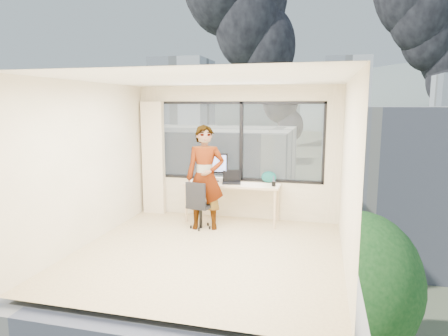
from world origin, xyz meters
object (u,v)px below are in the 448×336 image
(laptop, at_px, (232,178))
(game_console, at_px, (222,178))
(chair, at_px, (201,204))
(person, at_px, (205,178))
(desk, at_px, (232,202))
(monitor, at_px, (213,167))
(handbag, at_px, (269,177))

(laptop, bearing_deg, game_console, 124.53)
(chair, distance_m, person, 0.50)
(person, height_order, laptop, person)
(person, bearing_deg, laptop, 41.60)
(desk, relative_size, monitor, 3.17)
(monitor, bearing_deg, chair, -102.27)
(chair, distance_m, laptop, 0.82)
(monitor, bearing_deg, person, -94.58)
(person, bearing_deg, game_console, 68.70)
(person, distance_m, laptop, 0.64)
(person, relative_size, game_console, 5.82)
(chair, xyz_separation_m, person, (0.09, 0.02, 0.49))
(laptop, xyz_separation_m, handbag, (0.68, 0.25, -0.00))
(person, bearing_deg, desk, 41.77)
(desk, height_order, person, person)
(desk, xyz_separation_m, person, (-0.38, -0.54, 0.57))
(person, bearing_deg, monitor, 78.75)
(handbag, bearing_deg, game_console, 166.49)
(game_console, xyz_separation_m, handbag, (0.94, -0.01, 0.07))
(game_console, bearing_deg, handbag, -3.07)
(chair, height_order, person, person)
(handbag, bearing_deg, monitor, 174.69)
(game_console, relative_size, laptop, 0.87)
(chair, relative_size, person, 0.48)
(chair, bearing_deg, monitor, 95.36)
(person, distance_m, monitor, 0.62)
(desk, bearing_deg, handbag, 18.63)
(chair, height_order, monitor, monitor)
(game_console, relative_size, handbag, 1.12)
(chair, bearing_deg, laptop, 61.16)
(desk, height_order, chair, chair)
(game_console, height_order, laptop, laptop)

